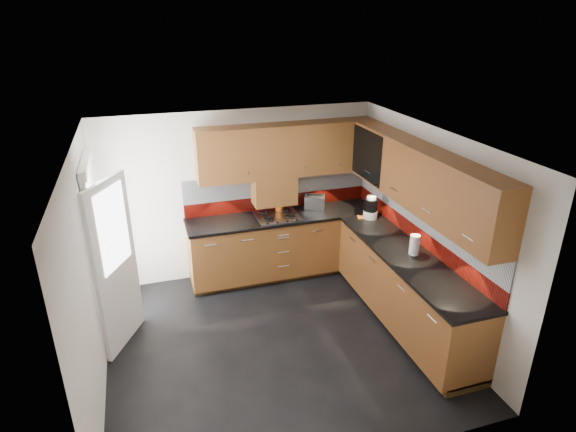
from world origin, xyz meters
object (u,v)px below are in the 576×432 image
object	(u,v)px
toaster	(315,202)
food_processor	(371,208)
utensil_pot	(279,205)
gas_hob	(278,216)

from	to	relation	value
toaster	food_processor	xyz separation A→B (m)	(0.61, -0.56, 0.05)
utensil_pot	toaster	distance (m)	0.52
gas_hob	toaster	size ratio (longest dim) A/B	1.79
gas_hob	toaster	xyz separation A→B (m)	(0.60, 0.13, 0.09)
toaster	utensil_pot	bearing A→B (deg)	174.02
utensil_pot	food_processor	xyz separation A→B (m)	(1.13, -0.62, 0.06)
gas_hob	toaster	bearing A→B (deg)	12.27
toaster	gas_hob	bearing A→B (deg)	-167.73
gas_hob	utensil_pot	world-z (taller)	utensil_pot
utensil_pot	food_processor	world-z (taller)	utensil_pot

